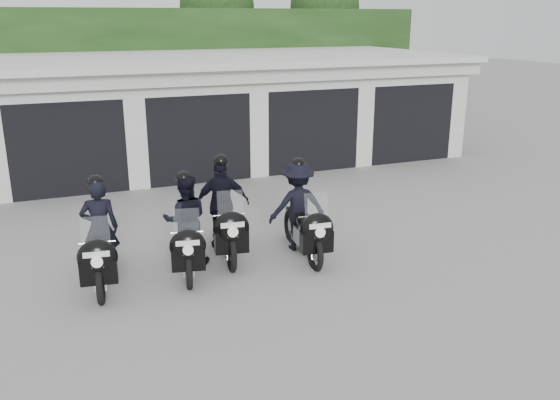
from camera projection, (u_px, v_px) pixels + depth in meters
name	position (u px, v px, depth m)	size (l,w,h in m)	color
ground	(282.00, 261.00, 10.17)	(80.00, 80.00, 0.00)	gray
garage_block	(177.00, 112.00, 16.89)	(16.40, 6.80, 2.96)	silver
background_vegetation	(155.00, 54.00, 20.94)	(20.00, 3.90, 5.80)	#183312
police_bike_a	(100.00, 241.00, 9.18)	(0.76, 1.99, 1.74)	black
police_bike_b	(186.00, 227.00, 9.73)	(0.93, 1.90, 1.67)	black
police_bike_c	(224.00, 211.00, 10.39)	(1.05, 2.05, 1.79)	black
police_bike_d	(300.00, 212.00, 10.40)	(1.09, 1.99, 1.73)	black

